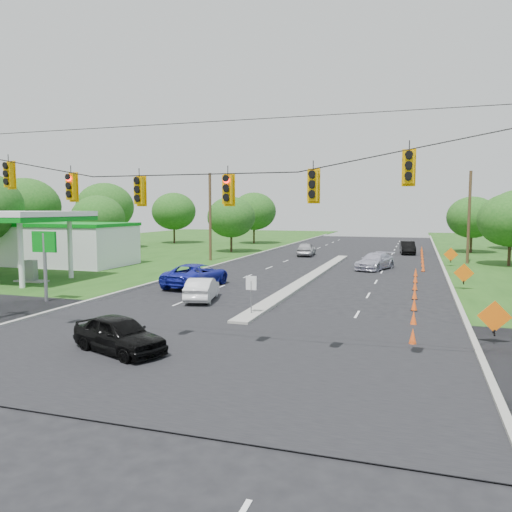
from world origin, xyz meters
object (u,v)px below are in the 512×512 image
(black_sedan, at_px, (119,334))
(blue_pickup, at_px, (196,275))
(gas_station, at_px, (56,239))
(white_sedan, at_px, (202,289))

(black_sedan, bearing_deg, blue_pickup, 35.84)
(gas_station, distance_m, blue_pickup, 18.19)
(gas_station, distance_m, white_sedan, 22.42)
(white_sedan, bearing_deg, blue_pickup, -74.74)
(white_sedan, xyz_separation_m, blue_pickup, (-2.51, 4.62, 0.14))
(gas_station, xyz_separation_m, black_sedan, (20.95, -21.76, -1.86))
(gas_station, xyz_separation_m, blue_pickup, (16.97, -6.32, -1.76))
(blue_pickup, bearing_deg, white_sedan, 123.18)
(gas_station, relative_size, white_sedan, 4.79)
(black_sedan, height_order, white_sedan, black_sedan)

